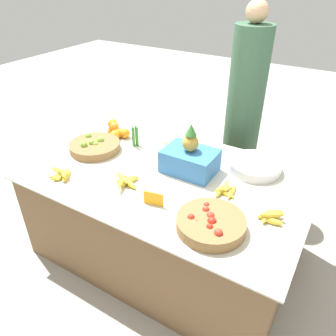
# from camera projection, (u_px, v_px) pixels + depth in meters

# --- Properties ---
(ground_plane) EXTENTS (12.00, 12.00, 0.00)m
(ground_plane) POSITION_uv_depth(u_px,v_px,m) (168.00, 248.00, 2.60)
(ground_plane) COLOR #A39E93
(market_table) EXTENTS (1.87, 1.19, 0.71)m
(market_table) POSITION_uv_depth(u_px,v_px,m) (168.00, 214.00, 2.41)
(market_table) COLOR brown
(market_table) RESTS_ON ground_plane
(lime_bowl) EXTENTS (0.38, 0.38, 0.10)m
(lime_bowl) POSITION_uv_depth(u_px,v_px,m) (94.00, 146.00, 2.49)
(lime_bowl) COLOR olive
(lime_bowl) RESTS_ON market_table
(tomato_basket) EXTENTS (0.38, 0.38, 0.09)m
(tomato_basket) POSITION_uv_depth(u_px,v_px,m) (211.00, 224.00, 1.75)
(tomato_basket) COLOR olive
(tomato_basket) RESTS_ON market_table
(orange_pile) EXTENTS (0.20, 0.15, 0.14)m
(orange_pile) POSITION_uv_depth(u_px,v_px,m) (117.00, 131.00, 2.67)
(orange_pile) COLOR orange
(orange_pile) RESTS_ON market_table
(metal_bowl) EXTENTS (0.36, 0.36, 0.07)m
(metal_bowl) POSITION_uv_depth(u_px,v_px,m) (255.00, 166.00, 2.25)
(metal_bowl) COLOR silver
(metal_bowl) RESTS_ON market_table
(price_sign) EXTENTS (0.12, 0.03, 0.09)m
(price_sign) POSITION_uv_depth(u_px,v_px,m) (153.00, 199.00, 1.92)
(price_sign) COLOR orange
(price_sign) RESTS_ON market_table
(produce_crate) EXTENTS (0.36, 0.25, 0.35)m
(produce_crate) POSITION_uv_depth(u_px,v_px,m) (190.00, 159.00, 2.21)
(produce_crate) COLOR #3370B7
(produce_crate) RESTS_ON market_table
(veg_bundle) EXTENTS (0.07, 0.06, 0.16)m
(veg_bundle) POSITION_uv_depth(u_px,v_px,m) (135.00, 136.00, 2.53)
(veg_bundle) COLOR #4C8E42
(veg_bundle) RESTS_ON market_table
(banana_bunch_middle_right) EXTENTS (0.15, 0.14, 0.06)m
(banana_bunch_middle_right) POSITION_uv_depth(u_px,v_px,m) (270.00, 216.00, 1.82)
(banana_bunch_middle_right) COLOR gold
(banana_bunch_middle_right) RESTS_ON market_table
(banana_bunch_front_center) EXTENTS (0.14, 0.18, 0.05)m
(banana_bunch_front_center) POSITION_uv_depth(u_px,v_px,m) (225.00, 190.00, 2.03)
(banana_bunch_front_center) COLOR gold
(banana_bunch_front_center) RESTS_ON market_table
(banana_bunch_middle_left) EXTENTS (0.17, 0.16, 0.06)m
(banana_bunch_middle_left) POSITION_uv_depth(u_px,v_px,m) (62.00, 174.00, 2.18)
(banana_bunch_middle_left) COLOR gold
(banana_bunch_middle_left) RESTS_ON market_table
(banana_bunch_back_center) EXTENTS (0.21, 0.22, 0.06)m
(banana_bunch_back_center) POSITION_uv_depth(u_px,v_px,m) (126.00, 181.00, 2.12)
(banana_bunch_back_center) COLOR gold
(banana_bunch_back_center) RESTS_ON market_table
(banana_bunch_front_right) EXTENTS (0.22, 0.13, 0.06)m
(banana_bunch_front_right) POSITION_uv_depth(u_px,v_px,m) (176.00, 146.00, 2.51)
(banana_bunch_front_right) COLOR gold
(banana_bunch_front_right) RESTS_ON market_table
(vendor_person) EXTENTS (0.30, 0.30, 1.71)m
(vendor_person) POSITION_uv_depth(u_px,v_px,m) (243.00, 117.00, 2.81)
(vendor_person) COLOR #385B42
(vendor_person) RESTS_ON ground_plane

